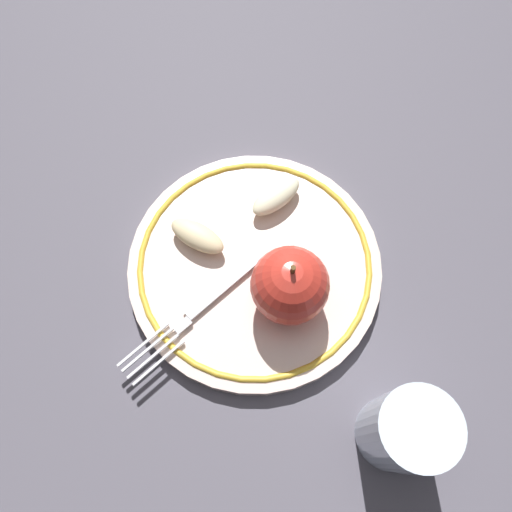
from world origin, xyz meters
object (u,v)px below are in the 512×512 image
Objects in this scene: apple_slice_front at (276,196)px; apple_slice_back at (197,236)px; apple_red_whole at (290,285)px; fork at (201,310)px; drinking_glass at (405,431)px; plate at (256,267)px.

apple_slice_front is 0.09m from apple_slice_back.
apple_slice_back is (0.09, -0.01, 0.00)m from apple_slice_front.
apple_red_whole is 0.47× the size of fork.
fork is 1.79× the size of drinking_glass.
drinking_glass reaches higher than plate.
apple_slice_front is (-0.06, -0.09, -0.03)m from apple_red_whole.
apple_red_whole reaches higher than drinking_glass.
apple_slice_front and apple_slice_back have the same top height.
apple_slice_front reaches higher than plate.
plate is at bearing -87.51° from apple_red_whole.
apple_red_whole reaches higher than plate.
apple_slice_front is at bearing -164.04° from fork.
apple_slice_front is 0.14m from fork.
apple_slice_front is 0.35× the size of fork.
plate is at bearing 33.07° from apple_slice_front.
fork is at bearing -70.87° from drinking_glass.
apple_red_whole is 0.85× the size of drinking_glass.
drinking_glass is (0.06, 0.24, 0.02)m from apple_slice_front.
fork is (0.13, 0.05, -0.01)m from apple_slice_front.
fork is at bearing 17.64° from apple_slice_front.
apple_slice_front is at bearing 60.61° from apple_slice_back.
apple_slice_back is at bearing -73.03° from apple_red_whole.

